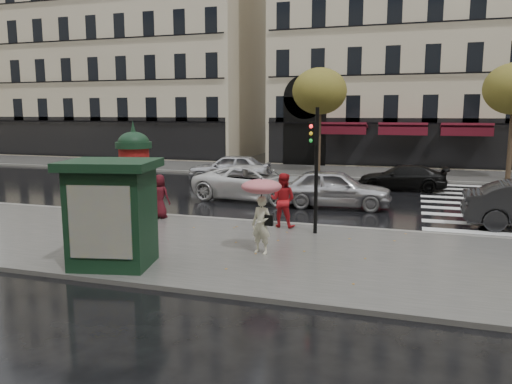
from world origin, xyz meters
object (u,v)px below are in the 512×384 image
(car_silver, at_px, (334,188))
(car_far_silver, at_px, (230,168))
(newsstand, at_px, (112,212))
(woman_umbrella, at_px, (262,203))
(man_burgundy, at_px, (159,196))
(morris_column, at_px, (135,171))
(woman_red, at_px, (283,200))
(car_black, at_px, (402,178))
(traffic_light, at_px, (315,158))
(car_white, at_px, (256,183))

(car_silver, xyz_separation_m, car_far_silver, (-6.78, 5.73, 0.01))
(newsstand, bearing_deg, woman_umbrella, 34.00)
(woman_umbrella, height_order, man_burgundy, woman_umbrella)
(woman_umbrella, bearing_deg, morris_column, 150.82)
(car_silver, bearing_deg, car_far_silver, 46.15)
(newsstand, relative_size, car_silver, 0.57)
(woman_umbrella, height_order, woman_red, woman_umbrella)
(woman_red, height_order, morris_column, morris_column)
(morris_column, relative_size, car_black, 0.80)
(man_burgundy, height_order, car_far_silver, man_burgundy)
(woman_red, height_order, car_black, woman_red)
(woman_red, xyz_separation_m, man_burgundy, (-4.59, 0.00, -0.11))
(morris_column, bearing_deg, traffic_light, -5.37)
(traffic_light, height_order, car_silver, traffic_light)
(car_silver, distance_m, car_white, 3.66)
(man_burgundy, height_order, car_silver, man_burgundy)
(woman_red, bearing_deg, car_black, -103.66)
(morris_column, distance_m, traffic_light, 6.81)
(car_silver, bearing_deg, woman_umbrella, 170.93)
(morris_column, height_order, car_black, morris_column)
(car_black, distance_m, car_far_silver, 9.34)
(traffic_light, height_order, car_black, traffic_light)
(woman_red, relative_size, traffic_light, 0.46)
(car_silver, bearing_deg, man_burgundy, 125.99)
(woman_umbrella, distance_m, woman_red, 3.29)
(man_burgundy, bearing_deg, car_silver, -137.23)
(newsstand, bearing_deg, car_silver, 68.58)
(man_burgundy, relative_size, car_silver, 0.34)
(traffic_light, xyz_separation_m, car_far_silver, (-6.96, 10.99, -1.71))
(car_silver, distance_m, car_black, 6.22)
(woman_umbrella, xyz_separation_m, car_far_silver, (-6.04, 13.61, -0.70))
(woman_red, relative_size, morris_column, 0.52)
(newsstand, relative_size, car_far_silver, 0.56)
(morris_column, distance_m, car_far_silver, 10.41)
(newsstand, height_order, car_silver, newsstand)
(woman_red, relative_size, newsstand, 0.69)
(car_white, bearing_deg, traffic_light, -139.26)
(woman_umbrella, distance_m, car_far_silver, 14.90)
(woman_umbrella, relative_size, car_black, 0.48)
(morris_column, bearing_deg, woman_umbrella, -29.18)
(morris_column, bearing_deg, newsstand, -64.07)
(man_burgundy, bearing_deg, woman_umbrella, 149.25)
(car_far_silver, bearing_deg, woman_umbrella, 16.03)
(traffic_light, bearing_deg, car_far_silver, 122.34)
(man_burgundy, xyz_separation_m, morris_column, (-0.97, 0.00, 0.88))
(woman_red, height_order, newsstand, newsstand)
(man_burgundy, distance_m, car_far_silver, 10.43)
(woman_umbrella, distance_m, car_black, 13.97)
(traffic_light, bearing_deg, morris_column, 174.63)
(car_black, bearing_deg, morris_column, -44.87)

